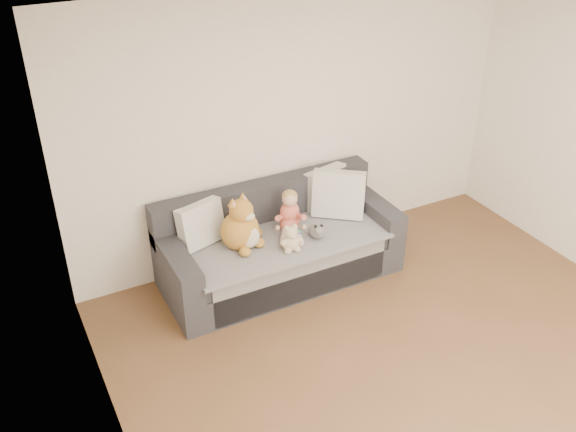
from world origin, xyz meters
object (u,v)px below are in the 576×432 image
object	(u,v)px
toddler	(290,215)
sippy_cup	(298,234)
plush_cat	(241,227)
teddy_bear	(291,240)
sofa	(279,247)

from	to	relation	value
toddler	sippy_cup	bearing A→B (deg)	-64.60
plush_cat	teddy_bear	xyz separation A→B (m)	(0.36, -0.26, -0.09)
toddler	teddy_bear	xyz separation A→B (m)	(-0.14, -0.28, -0.07)
toddler	plush_cat	bearing A→B (deg)	-153.69
sofa	toddler	distance (m)	0.35
sofa	sippy_cup	bearing A→B (deg)	-58.88
plush_cat	sippy_cup	bearing A→B (deg)	-38.03
sofa	teddy_bear	xyz separation A→B (m)	(-0.03, -0.31, 0.27)
sofa	toddler	bearing A→B (deg)	-14.73
toddler	teddy_bear	size ratio (longest dim) A/B	1.61
sippy_cup	toddler	bearing A→B (deg)	92.10
toddler	sippy_cup	distance (m)	0.19
toddler	sippy_cup	world-z (taller)	toddler
teddy_bear	sippy_cup	size ratio (longest dim) A/B	2.52
plush_cat	teddy_bear	bearing A→B (deg)	-59.34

